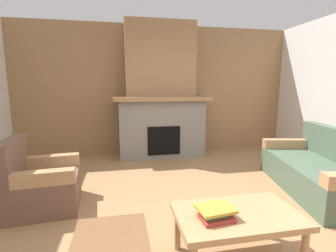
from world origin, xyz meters
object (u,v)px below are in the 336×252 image
Objects in this scene: couch at (320,171)px; coffee_table at (237,219)px; armchair at (40,184)px; fireplace at (161,99)px.

coffee_table is (-1.76, -1.05, 0.09)m from couch.
armchair is 0.85× the size of coffee_table.
fireplace reaches higher than couch.
couch is at bearing -3.76° from armchair.
armchair is at bearing 176.24° from couch.
armchair is (-1.78, -2.01, -0.87)m from fireplace.
armchair is at bearing 145.43° from coffee_table.
fireplace reaches higher than armchair.
fireplace is 1.40× the size of couch.
armchair is at bearing -131.59° from fireplace.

